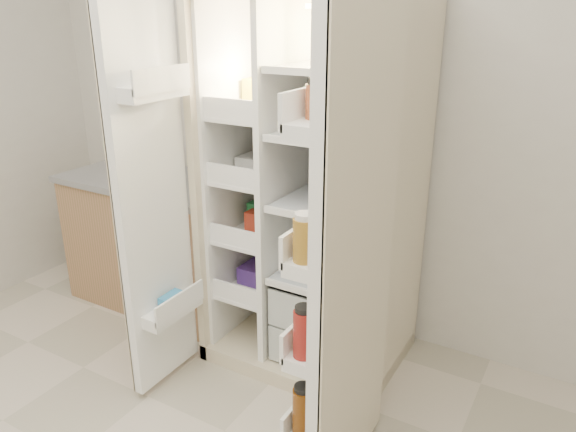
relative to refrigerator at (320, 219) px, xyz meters
The scene contains 5 objects.
wall_back 0.70m from the refrigerator, 99.14° to the left, with size 4.00×0.02×2.70m, color silver.
refrigerator is the anchor object (origin of this frame).
freezer_door 0.81m from the refrigerator, 130.54° to the right, with size 0.15×0.40×1.72m.
fridge_door 0.85m from the refrigerator, 56.27° to the right, with size 0.17×0.58×1.72m.
kitchen_counter 1.14m from the refrigerator, behind, with size 1.09×0.58×0.79m.
Camera 1 is at (1.18, -0.59, 1.71)m, focal length 34.00 mm.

